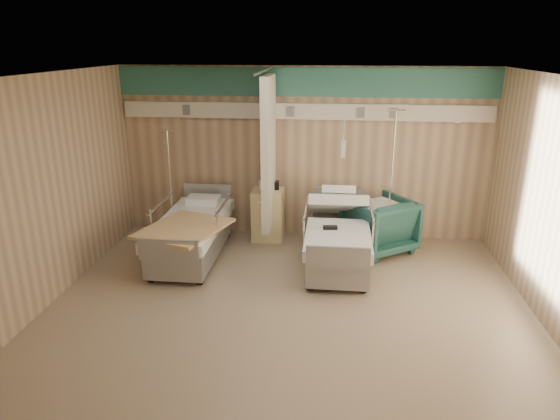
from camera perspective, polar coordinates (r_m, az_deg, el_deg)
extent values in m
cube|color=gray|center=(6.40, 0.97, -10.77)|extent=(6.00, 5.00, 0.00)
cube|color=tan|center=(8.26, 2.65, 6.43)|extent=(6.00, 0.04, 2.80)
cube|color=tan|center=(3.56, -2.73, -10.79)|extent=(6.00, 0.04, 2.80)
cube|color=tan|center=(6.80, -25.05, 1.98)|extent=(0.04, 5.00, 2.80)
cube|color=tan|center=(6.34, 29.17, 0.23)|extent=(0.04, 5.00, 2.80)
cube|color=silver|center=(5.59, 1.13, 15.10)|extent=(6.00, 5.00, 0.04)
cube|color=#317468|center=(8.07, 2.77, 14.41)|extent=(6.00, 0.04, 0.45)
cube|color=beige|center=(8.09, 2.70, 11.21)|extent=(5.88, 0.08, 0.25)
cylinder|color=silver|center=(7.24, -1.77, 15.59)|extent=(0.03, 1.80, 0.03)
cube|color=silver|center=(7.75, -1.32, 6.46)|extent=(0.12, 0.90, 2.35)
cube|color=beige|center=(8.29, -1.38, -0.52)|extent=(0.50, 0.48, 0.85)
imported|color=#20524A|center=(7.97, 11.27, -1.65)|extent=(1.29, 1.30, 0.86)
cube|color=white|center=(7.83, 11.29, 1.60)|extent=(0.91, 0.89, 0.08)
cylinder|color=silver|center=(8.27, 12.06, -4.02)|extent=(0.39, 0.39, 0.03)
cylinder|color=silver|center=(7.92, 12.58, 3.21)|extent=(0.04, 0.04, 2.19)
cylinder|color=silver|center=(7.71, 13.16, 11.07)|extent=(0.26, 0.03, 0.03)
cylinder|color=silver|center=(8.79, -11.99, -2.64)|extent=(0.32, 0.32, 0.03)
cylinder|color=silver|center=(8.52, -12.38, 2.91)|extent=(0.03, 0.03, 1.79)
cylinder|color=silver|center=(8.33, -12.81, 8.85)|extent=(0.22, 0.03, 0.03)
cube|color=black|center=(7.10, 5.75, -2.01)|extent=(0.21, 0.11, 0.04)
cube|color=tan|center=(7.17, -10.89, -2.07)|extent=(1.31, 1.47, 0.04)
cube|color=black|center=(8.19, -0.94, 2.85)|extent=(0.25, 0.17, 0.13)
cylinder|color=white|center=(8.19, -2.12, 2.90)|extent=(0.11, 0.11, 0.14)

